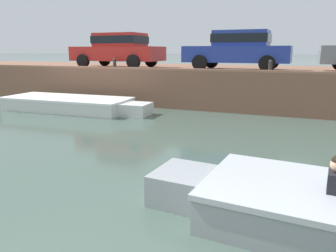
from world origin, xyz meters
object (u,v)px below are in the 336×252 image
car_left_inner_blue (239,48)px  mooring_bollard_mid (270,66)px  boat_moored_west_white (73,104)px  mooring_bollard_west (115,63)px  car_leftmost_red (119,49)px

car_left_inner_blue → mooring_bollard_mid: bearing=-39.2°
car_left_inner_blue → mooring_bollard_mid: car_left_inner_blue is taller
boat_moored_west_white → car_left_inner_blue: car_left_inner_blue is taller
car_left_inner_blue → mooring_bollard_west: (-5.12, -1.11, -0.61)m
boat_moored_west_white → mooring_bollard_mid: mooring_bollard_mid is taller
car_left_inner_blue → mooring_bollard_west: 5.28m
car_leftmost_red → boat_moored_west_white: bearing=-95.4°
car_leftmost_red → car_left_inner_blue: 5.55m
car_leftmost_red → mooring_bollard_west: 1.34m
car_leftmost_red → mooring_bollard_mid: (6.92, -1.11, -0.61)m
boat_moored_west_white → car_leftmost_red: (0.30, 3.19, 2.15)m
car_left_inner_blue → mooring_bollard_west: size_ratio=9.41×
car_leftmost_red → mooring_bollard_mid: car_leftmost_red is taller
mooring_bollard_mid → car_left_inner_blue: bearing=140.8°
boat_moored_west_white → car_left_inner_blue: size_ratio=1.46×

